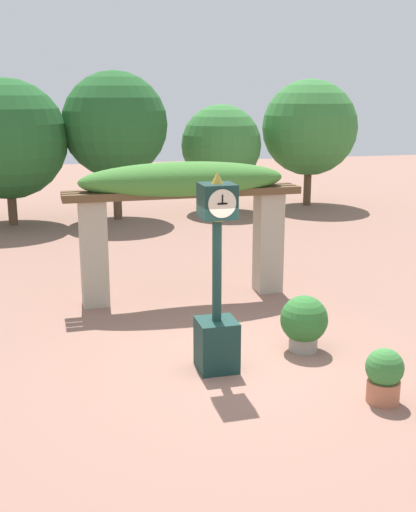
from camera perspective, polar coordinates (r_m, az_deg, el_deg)
ground_plane at (r=9.96m, az=2.53°, el=-9.71°), size 60.00×60.00×0.00m
pedestal_clock at (r=9.44m, az=0.79°, el=-3.63°), size 0.58×0.58×2.98m
pergola at (r=12.66m, az=-2.18°, el=5.26°), size 4.69×1.11×2.76m
potted_plant_near_left at (r=10.45m, az=8.53°, el=-5.80°), size 0.77×0.77×0.92m
potted_plant_near_right at (r=9.03m, az=15.39°, el=-10.14°), size 0.51×0.51×0.76m
tree_line at (r=21.52m, az=-10.00°, el=10.86°), size 17.18×4.54×4.95m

